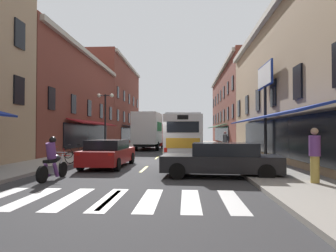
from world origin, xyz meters
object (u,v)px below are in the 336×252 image
box_truck (149,131)px  sedan_near (109,153)px  motorcycle_rider (53,161)px  pedestrian_near (225,142)px  sedan_far (158,140)px  pedestrian_mid (315,154)px  bicycle_near (62,157)px  street_lamp_twin (105,120)px  sedan_mid (221,160)px  bicycle_mid (76,153)px  transit_bus (185,134)px  billboard_sign (265,87)px

box_truck → sedan_near: box_truck is taller
motorcycle_rider → pedestrian_near: (8.24, 12.47, 0.37)m
sedan_far → pedestrian_mid: 31.54m
box_truck → bicycle_near: size_ratio=4.54×
box_truck → sedan_near: bearing=-90.8°
sedan_near → sedan_far: sedan_far is taller
street_lamp_twin → sedan_mid: bearing=-55.1°
sedan_far → pedestrian_near: bearing=-67.6°
sedan_mid → street_lamp_twin: bearing=124.9°
bicycle_mid → street_lamp_twin: size_ratio=0.35×
sedan_near → motorcycle_rider: bearing=-103.6°
bicycle_near → street_lamp_twin: street_lamp_twin is taller
sedan_near → sedan_far: (0.14, 25.35, 0.00)m
bicycle_mid → transit_bus: bearing=41.5°
bicycle_near → street_lamp_twin: bearing=89.7°
sedan_far → motorcycle_rider: (-1.17, -29.59, -0.02)m
motorcycle_rider → street_lamp_twin: (-1.58, 12.85, 2.16)m
motorcycle_rider → bicycle_near: motorcycle_rider is taller
sedan_near → sedan_far: 25.35m
sedan_mid → transit_bus: bearing=97.0°
motorcycle_rider → street_lamp_twin: 13.12m
street_lamp_twin → bicycle_near: bearing=-90.3°
pedestrian_near → bicycle_near: bearing=148.2°
pedestrian_mid → street_lamp_twin: street_lamp_twin is taller
pedestrian_mid → sedan_mid: bearing=94.4°
bicycle_near → billboard_sign: bearing=14.9°
motorcycle_rider → pedestrian_near: pedestrian_near is taller
bicycle_near → bicycle_mid: 3.03m
box_truck → pedestrian_near: box_truck is taller
bicycle_near → pedestrian_mid: pedestrian_mid is taller
sedan_near → sedan_mid: sedan_near is taller
motorcycle_rider → bicycle_near: 4.82m
box_truck → sedan_far: size_ratio=1.61×
box_truck → pedestrian_mid: box_truck is taller
motorcycle_rider → bicycle_mid: (-1.99, 7.55, -0.21)m
sedan_far → bicycle_near: 25.21m
box_truck → bicycle_near: (-2.88, -15.07, -1.45)m
sedan_near → street_lamp_twin: size_ratio=0.97×
billboard_sign → pedestrian_near: billboard_sign is taller
transit_bus → pedestrian_near: bearing=-21.4°
bicycle_near → pedestrian_mid: bearing=-26.0°
motorcycle_rider → pedestrian_near: 14.95m
billboard_sign → pedestrian_mid: bearing=-94.5°
billboard_sign → pedestrian_mid: (-0.68, -8.50, -3.61)m
sedan_mid → pedestrian_near: size_ratio=2.76×
sedan_far → bicycle_mid: size_ratio=2.76×
sedan_near → transit_bus: bearing=67.3°
bicycle_near → pedestrian_mid: (11.03, -5.39, 0.59)m
bicycle_near → pedestrian_near: pedestrian_near is taller
box_truck → street_lamp_twin: size_ratio=1.55×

